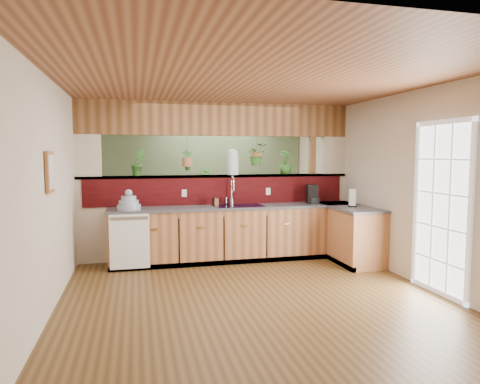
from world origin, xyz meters
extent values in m
cube|color=#523819|center=(0.00, 0.00, 0.00)|extent=(4.60, 7.00, 0.01)
cube|color=brown|center=(0.00, 0.00, 2.60)|extent=(4.60, 7.00, 0.01)
cube|color=beige|center=(0.00, 3.50, 1.30)|extent=(4.60, 0.02, 2.60)
cube|color=beige|center=(0.00, -3.50, 1.30)|extent=(4.60, 0.02, 2.60)
cube|color=beige|center=(-2.30, 0.00, 1.30)|extent=(0.02, 7.00, 2.60)
cube|color=beige|center=(2.30, 0.00, 1.30)|extent=(0.02, 7.00, 2.60)
cube|color=beige|center=(0.00, 1.35, 0.68)|extent=(4.60, 0.15, 1.35)
cube|color=#3B0709|center=(0.00, 1.27, 1.12)|extent=(4.40, 0.02, 0.45)
cube|color=brown|center=(0.00, 1.35, 1.37)|extent=(4.60, 0.21, 0.04)
cube|color=brown|center=(0.00, 1.35, 2.33)|extent=(4.60, 0.15, 0.55)
cube|color=beige|center=(-2.10, 1.35, 1.70)|extent=(0.40, 0.15, 0.70)
cube|color=beige|center=(2.10, 1.35, 1.70)|extent=(0.40, 0.15, 0.70)
cube|color=brown|center=(1.70, 1.35, 1.30)|extent=(0.10, 0.10, 2.60)
cube|color=brown|center=(0.00, 1.35, 1.37)|extent=(4.60, 0.21, 0.04)
cube|color=brown|center=(0.00, 1.35, 2.33)|extent=(4.60, 0.15, 0.55)
cube|color=#5B714D|center=(0.00, 3.48, 1.30)|extent=(4.55, 0.02, 2.55)
cube|color=#975C34|center=(0.25, 0.98, 0.43)|extent=(4.10, 0.60, 0.86)
cube|color=#414145|center=(0.25, 0.98, 0.88)|extent=(4.14, 0.64, 0.04)
cube|color=#975C34|center=(2.00, 0.54, 0.43)|extent=(0.60, 1.48, 0.86)
cube|color=#414145|center=(2.00, 0.54, 0.88)|extent=(0.64, 1.52, 0.04)
cube|color=#975C34|center=(2.00, 0.98, 0.43)|extent=(0.60, 0.60, 0.86)
cube|color=#414145|center=(2.00, 0.98, 0.88)|extent=(0.64, 0.64, 0.04)
cube|color=black|center=(0.25, 0.71, 0.04)|extent=(4.10, 0.06, 0.08)
cube|color=black|center=(1.73, 0.54, 0.04)|extent=(0.06, 1.48, 0.08)
cube|color=white|center=(-1.48, 0.66, 0.45)|extent=(0.58, 0.02, 0.82)
cube|color=#B7B7B2|center=(-1.48, 0.65, 0.80)|extent=(0.54, 0.01, 0.05)
cube|color=black|center=(0.25, 0.98, 0.89)|extent=(0.82, 0.50, 0.03)
cube|color=black|center=(0.06, 0.98, 0.80)|extent=(0.34, 0.40, 0.16)
cube|color=black|center=(0.44, 0.98, 0.80)|extent=(0.34, 0.40, 0.16)
cube|color=white|center=(2.27, -1.30, 1.05)|extent=(0.06, 1.02, 2.16)
cube|color=#975C34|center=(-2.27, -0.80, 1.55)|extent=(0.03, 0.35, 0.45)
cube|color=silver|center=(-2.26, -0.80, 1.55)|extent=(0.01, 0.27, 0.37)
cylinder|color=#B7B7B2|center=(0.18, 1.18, 0.95)|extent=(0.07, 0.07, 0.10)
cylinder|color=#B7B7B2|center=(0.18, 1.18, 1.14)|extent=(0.02, 0.02, 0.29)
torus|color=#B7B7B2|center=(0.18, 1.10, 1.28)|extent=(0.21, 0.09, 0.21)
cylinder|color=#B7B7B2|center=(0.18, 1.01, 1.21)|extent=(0.02, 0.02, 0.12)
cylinder|color=#B7B7B2|center=(0.09, 1.18, 0.97)|extent=(0.03, 0.03, 0.10)
cylinder|color=#8798AE|center=(-1.48, 0.87, 0.94)|extent=(0.36, 0.36, 0.08)
cylinder|color=#8798AE|center=(-1.48, 0.87, 1.01)|extent=(0.29, 0.29, 0.07)
cylinder|color=#8798AE|center=(-1.48, 0.87, 1.08)|extent=(0.22, 0.22, 0.07)
sphere|color=#8798AE|center=(-1.48, 0.87, 1.16)|extent=(0.11, 0.11, 0.11)
imported|color=#341E13|center=(-0.11, 1.07, 0.99)|extent=(0.10, 0.10, 0.18)
cube|color=black|center=(1.56, 1.01, 1.06)|extent=(0.17, 0.28, 0.32)
cube|color=black|center=(1.56, 0.91, 0.95)|extent=(0.15, 0.11, 0.11)
cylinder|color=silver|center=(1.56, 0.94, 1.00)|extent=(0.08, 0.08, 0.08)
cylinder|color=black|center=(2.01, 0.43, 0.91)|extent=(0.14, 0.14, 0.02)
cylinder|color=#B7B7B2|center=(2.01, 0.43, 1.05)|extent=(0.02, 0.02, 0.30)
cylinder|color=white|center=(2.01, 0.43, 1.05)|extent=(0.12, 0.12, 0.26)
cylinder|color=silver|center=(0.24, 1.35, 1.55)|extent=(0.20, 0.20, 0.33)
sphere|color=silver|center=(0.24, 1.35, 1.74)|extent=(0.18, 0.18, 0.18)
imported|color=#2A5C20|center=(-1.33, 1.35, 1.60)|extent=(0.27, 0.24, 0.42)
imported|color=#2A5C20|center=(1.20, 1.35, 1.60)|extent=(0.24, 0.24, 0.42)
cylinder|color=brown|center=(-0.53, 1.35, 1.86)|extent=(0.01, 0.01, 0.38)
cylinder|color=#985C37|center=(-0.53, 1.35, 1.61)|extent=(0.17, 0.17, 0.14)
imported|color=#2A5C20|center=(-0.53, 1.35, 1.83)|extent=(0.22, 0.18, 0.36)
cylinder|color=brown|center=(0.67, 1.35, 1.90)|extent=(0.01, 0.01, 0.30)
cylinder|color=#985C37|center=(0.67, 1.35, 1.69)|extent=(0.17, 0.17, 0.15)
imported|color=#2A5C20|center=(0.67, 1.35, 1.92)|extent=(0.38, 0.35, 0.37)
cube|color=black|center=(-0.47, 3.25, 0.50)|extent=(1.37, 0.76, 0.88)
imported|color=#2A5C20|center=(-0.82, 3.25, 1.13)|extent=(0.24, 0.20, 0.38)
imported|color=#2A5C20|center=(0.08, 3.25, 1.19)|extent=(0.32, 0.32, 0.50)
imported|color=#2A5C20|center=(0.97, 2.34, 0.38)|extent=(0.71, 0.62, 0.76)
camera|label=1|loc=(-1.37, -5.78, 1.74)|focal=32.00mm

